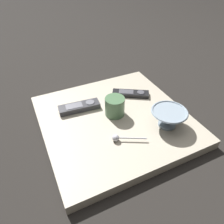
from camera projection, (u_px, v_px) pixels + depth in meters
ground_plane at (114, 124)px, 0.95m from camera, size 6.00×6.00×0.00m
table at (115, 120)px, 0.94m from camera, size 0.61×0.61×0.04m
cereal_bowl at (168, 117)px, 0.85m from camera, size 0.15×0.15×0.08m
coffee_mug at (115, 106)px, 0.91m from camera, size 0.09×0.09×0.08m
teaspoon at (118, 138)px, 0.81m from camera, size 0.07×0.12×0.03m
tv_remote_near at (79, 107)px, 0.96m from camera, size 0.07×0.19×0.03m
tv_remote_far at (131, 94)px, 1.04m from camera, size 0.13×0.18×0.02m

